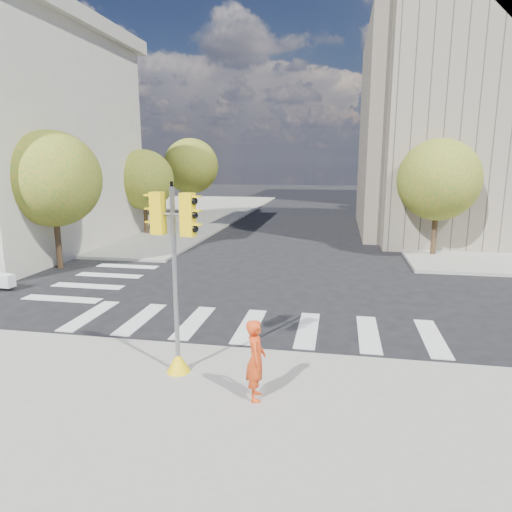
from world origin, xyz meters
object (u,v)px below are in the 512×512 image
at_px(lamp_near, 434,168).
at_px(traffic_signal, 176,295).
at_px(photographer, 256,360).
at_px(lamp_far, 404,166).

xyz_separation_m(lamp_near, traffic_signal, (-9.09, -19.65, -2.55)).
relative_size(lamp_near, photographer, 4.70).
xyz_separation_m(lamp_far, photographer, (-7.07, -34.53, -3.57)).
bearing_deg(photographer, traffic_signal, 56.49).
distance_m(lamp_near, lamp_far, 14.00).
distance_m(lamp_near, photographer, 22.00).
xyz_separation_m(lamp_near, lamp_far, (0.00, 14.00, 0.00)).
bearing_deg(traffic_signal, photographer, -12.47).
distance_m(traffic_signal, photographer, 2.43).
xyz_separation_m(lamp_near, photographer, (-7.07, -20.53, -3.57)).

